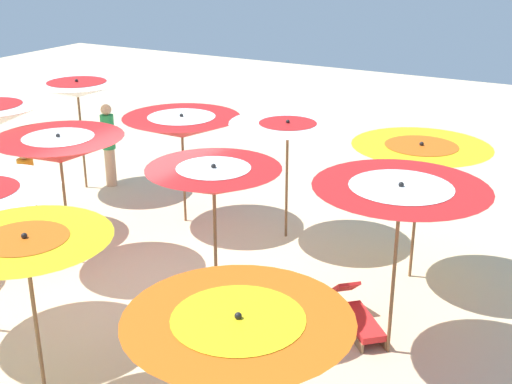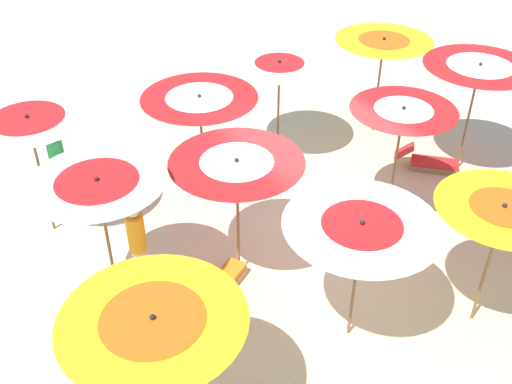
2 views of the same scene
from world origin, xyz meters
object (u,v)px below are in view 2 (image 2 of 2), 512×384
beach_umbrella_1 (99,192)px  beach_umbrella_2 (154,329)px  beach_umbrella_7 (402,119)px  beach_umbrella_3 (200,106)px  beach_umbrella_4 (237,173)px  lounger_3 (223,280)px  beach_umbrella_0 (29,126)px  beach_umbrella_9 (383,46)px  beach_umbrella_5 (361,234)px  beach_umbrella_10 (478,73)px  beachgoer_0 (138,245)px  beach_umbrella_6 (279,69)px  lounger_0 (430,161)px  beachgoer_1 (60,169)px  beach_umbrella_8 (501,217)px

beach_umbrella_1 → beach_umbrella_2: size_ratio=1.11×
beach_umbrella_2 → beach_umbrella_7: bearing=107.7°
beach_umbrella_3 → beach_umbrella_4: 2.59m
beach_umbrella_2 → lounger_3: 3.36m
beach_umbrella_0 → beach_umbrella_2: 5.17m
beach_umbrella_2 → beach_umbrella_9: beach_umbrella_9 is taller
beach_umbrella_5 → beach_umbrella_7: (-1.85, 2.61, 0.17)m
beach_umbrella_3 → beach_umbrella_0: bearing=-99.0°
beach_umbrella_7 → beach_umbrella_10: (-0.42, 2.53, 0.07)m
beach_umbrella_3 → beach_umbrella_7: size_ratio=0.92×
beach_umbrella_1 → beach_umbrella_3: bearing=126.0°
beach_umbrella_1 → beachgoer_0: bearing=110.9°
beach_umbrella_5 → beach_umbrella_7: 3.20m
beach_umbrella_4 → beach_umbrella_7: beach_umbrella_7 is taller
beachgoer_0 → beach_umbrella_4: bearing=34.7°
beach_umbrella_3 → lounger_3: (2.74, -1.23, -1.75)m
beach_umbrella_6 → beach_umbrella_9: size_ratio=0.97×
beach_umbrella_7 → lounger_3: (-0.09, -3.76, -1.99)m
beach_umbrella_1 → beach_umbrella_5: size_ratio=1.13×
beach_umbrella_1 → beach_umbrella_7: bearing=81.9°
beach_umbrella_5 → lounger_3: bearing=-149.3°
beach_umbrella_4 → lounger_0: size_ratio=1.85×
lounger_0 → beachgoer_0: bearing=-134.7°
beach_umbrella_5 → lounger_0: size_ratio=1.79×
beach_umbrella_10 → beachgoer_1: bearing=-113.0°
beach_umbrella_4 → beach_umbrella_10: beach_umbrella_10 is taller
beach_umbrella_1 → beachgoer_1: beach_umbrella_1 is taller
beach_umbrella_0 → beach_umbrella_10: 8.64m
beach_umbrella_0 → beach_umbrella_6: beach_umbrella_0 is taller
beach_umbrella_1 → beach_umbrella_8: bearing=52.9°
lounger_0 → beachgoer_0: (-0.23, -6.80, 0.68)m
lounger_0 → beachgoer_1: bearing=-155.2°
beach_umbrella_8 → beach_umbrella_9: 6.16m
beach_umbrella_3 → beach_umbrella_4: (2.48, -0.73, 0.11)m
beach_umbrella_6 → beach_umbrella_10: (2.73, 2.96, 0.18)m
beach_umbrella_5 → beach_umbrella_7: beach_umbrella_7 is taller
beach_umbrella_7 → beach_umbrella_9: (-2.72, 2.13, -0.04)m
beach_umbrella_2 → beach_umbrella_3: beach_umbrella_2 is taller
beach_umbrella_10 → beachgoer_0: (-0.56, -7.36, -1.38)m
beachgoer_0 → beach_umbrella_3: bearing=95.3°
beach_umbrella_3 → beach_umbrella_8: 5.85m
beach_umbrella_4 → beachgoer_1: bearing=-150.2°
beach_umbrella_1 → beach_umbrella_10: 7.90m
beach_umbrella_1 → beach_umbrella_9: 7.75m
beach_umbrella_6 → lounger_0: (2.40, 2.40, -1.88)m
beach_umbrella_2 → beachgoer_0: beach_umbrella_2 is taller
beach_umbrella_7 → beach_umbrella_0: bearing=-120.6°
lounger_0 → beach_umbrella_1: bearing=-133.0°
beach_umbrella_5 → beach_umbrella_3: bearing=179.0°
beach_umbrella_5 → beach_umbrella_6: bearing=156.3°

